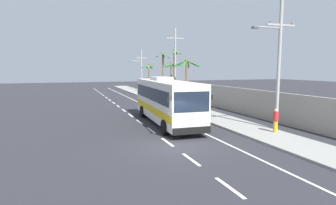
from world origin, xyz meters
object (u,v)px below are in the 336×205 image
at_px(motorcycle_beside_bus, 159,103).
at_px(utility_pole_nearest, 278,62).
at_px(palm_second, 149,71).
at_px(pedestrian_near_kerb, 276,120).
at_px(palm_farthest, 171,71).
at_px(palm_nearest, 163,66).
at_px(utility_pole_mid, 175,63).
at_px(coach_bus_foreground, 166,99).
at_px(utility_pole_far, 141,69).
at_px(palm_third, 187,71).
at_px(palm_fourth, 175,65).

distance_m(motorcycle_beside_bus, utility_pole_nearest, 14.91).
distance_m(motorcycle_beside_bus, palm_second, 21.94).
height_order(pedestrian_near_kerb, palm_farthest, palm_farthest).
distance_m(palm_nearest, palm_second, 3.49).
bearing_deg(pedestrian_near_kerb, utility_pole_mid, 130.05).
distance_m(coach_bus_foreground, motorcycle_beside_bus, 8.48).
relative_size(motorcycle_beside_bus, palm_farthest, 0.35).
relative_size(utility_pole_far, palm_third, 1.45).
relative_size(coach_bus_foreground, utility_pole_nearest, 1.24).
distance_m(utility_pole_mid, palm_third, 2.76).
height_order(pedestrian_near_kerb, palm_nearest, palm_nearest).
xyz_separation_m(palm_second, palm_fourth, (1.21, -10.05, 0.92)).
relative_size(coach_bus_foreground, utility_pole_mid, 1.16).
bearing_deg(coach_bus_foreground, utility_pole_mid, 65.86).
xyz_separation_m(pedestrian_near_kerb, palm_fourth, (2.49, 25.44, 3.94)).
height_order(utility_pole_nearest, utility_pole_far, utility_pole_nearest).
xyz_separation_m(coach_bus_foreground, pedestrian_near_kerb, (5.72, -6.26, -0.97)).
bearing_deg(palm_nearest, utility_pole_mid, -101.02).
bearing_deg(palm_second, utility_pole_mid, -92.24).
height_order(utility_pole_mid, utility_pole_far, utility_pole_mid).
distance_m(utility_pole_far, palm_fourth, 15.03).
bearing_deg(palm_third, palm_second, 90.14).
relative_size(palm_nearest, palm_farthest, 1.32).
bearing_deg(palm_farthest, coach_bus_foreground, -111.69).
height_order(pedestrian_near_kerb, palm_fourth, palm_fourth).
xyz_separation_m(coach_bus_foreground, palm_farthest, (8.84, 22.24, 2.05)).
bearing_deg(utility_pole_nearest, utility_pole_mid, 89.91).
bearing_deg(pedestrian_near_kerb, utility_pole_nearest, 92.13).
distance_m(coach_bus_foreground, palm_second, 30.12).
relative_size(pedestrian_near_kerb, palm_third, 0.29).
bearing_deg(utility_pole_nearest, palm_farthest, 84.93).
height_order(pedestrian_near_kerb, utility_pole_mid, utility_pole_mid).
distance_m(pedestrian_near_kerb, palm_nearest, 32.97).
distance_m(motorcycle_beside_bus, palm_nearest, 19.87).
bearing_deg(palm_fourth, utility_pole_nearest, -94.22).
height_order(palm_nearest, palm_second, palm_nearest).
bearing_deg(palm_second, motorcycle_beside_bus, -103.31).
height_order(coach_bus_foreground, pedestrian_near_kerb, coach_bus_foreground).
height_order(coach_bus_foreground, palm_farthest, palm_farthest).
bearing_deg(utility_pole_mid, utility_pole_far, 89.09).
xyz_separation_m(motorcycle_beside_bus, palm_fourth, (6.20, 11.05, 4.27)).
bearing_deg(palm_nearest, palm_third, -96.76).
xyz_separation_m(motorcycle_beside_bus, palm_second, (4.99, 21.10, 3.35)).
bearing_deg(palm_farthest, palm_nearest, 91.19).
distance_m(palm_third, palm_fourth, 7.46).
bearing_deg(coach_bus_foreground, pedestrian_near_kerb, -47.58).
relative_size(palm_third, palm_farthest, 1.03).
bearing_deg(utility_pole_far, palm_third, -89.21).
relative_size(coach_bus_foreground, palm_nearest, 1.58).
bearing_deg(utility_pole_far, pedestrian_near_kerb, -91.44).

